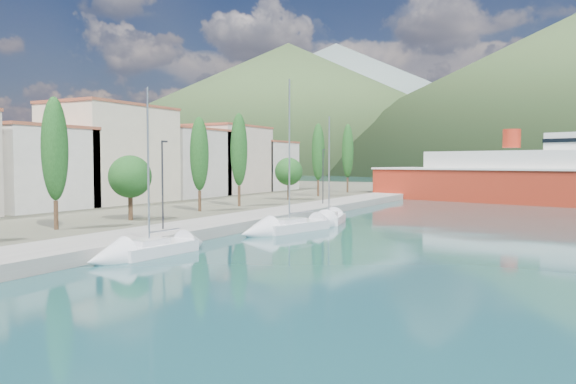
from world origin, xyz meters
The scene contains 10 objects.
ground centered at (0.00, 120.00, 0.00)m, with size 1400.00×1400.00×0.00m, color #194548.
quay centered at (-9.00, 26.00, 0.40)m, with size 5.00×88.00×0.80m, color gray.
land_strip centered at (-47.00, 36.00, 0.35)m, with size 70.00×148.00×0.70m, color #565644.
town_buildings centered at (-32.00, 36.91, 5.57)m, with size 9.20×69.20×11.30m.
tree_row centered at (-15.87, 32.17, 5.70)m, with size 3.46×65.39×10.66m.
lamp_posts centered at (-9.00, 15.06, 4.08)m, with size 0.15×47.45×6.06m.
sailboat_near centered at (-5.71, 6.00, 0.29)m, with size 2.82×7.47×10.49m.
sailboat_mid centered at (-4.07, 19.56, 0.31)m, with size 4.41×9.10×12.66m.
sailboat_far centered at (-2.95, 26.78, 0.29)m, with size 3.87×7.32×10.27m.
ferry centered at (15.14, 62.43, 3.17)m, with size 53.51×24.76×10.42m.
Camera 1 is at (16.32, -17.30, 5.35)m, focal length 35.00 mm.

